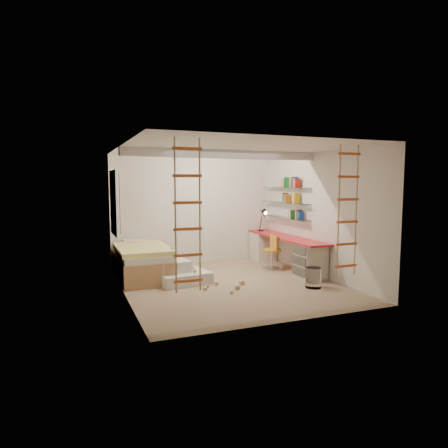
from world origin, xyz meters
name	(u,v)px	position (x,y,z in m)	size (l,w,h in m)	color
floor	(230,284)	(0.00, 0.00, 0.00)	(4.50, 4.50, 0.00)	tan
ceiling_beam	(224,154)	(0.00, 0.30, 2.52)	(4.00, 0.18, 0.16)	white
window_frame	(114,203)	(-1.97, 1.50, 1.55)	(0.06, 1.15, 1.35)	white
window_blind	(116,203)	(-1.93, 1.50, 1.55)	(0.02, 1.00, 1.20)	#4C2D1E
rope_ladder_left	(188,216)	(-1.35, -1.75, 1.52)	(0.41, 0.04, 2.13)	#CF5323
rope_ladder_right	(348,211)	(1.35, -1.75, 1.52)	(0.41, 0.04, 2.13)	#C64E21
waste_bin	(313,278)	(1.37, -0.81, 0.19)	(0.30, 0.30, 0.38)	white
desk	(285,251)	(1.72, 0.86, 0.40)	(0.56, 2.80, 0.75)	red
shelves	(285,203)	(1.87, 1.13, 1.50)	(0.25, 1.80, 0.71)	white
bed	(142,261)	(-1.48, 1.23, 0.33)	(1.02, 2.00, 0.69)	#AD7F51
task_lamp	(264,216)	(1.67, 1.82, 1.14)	(0.14, 0.36, 0.57)	black
swivel_chair	(272,258)	(1.36, 0.79, 0.29)	(0.47, 0.47, 0.79)	gold
play_platform	(180,274)	(-0.87, 0.47, 0.17)	(1.10, 0.92, 0.44)	silver
toy_blocks	(200,274)	(-0.56, 0.10, 0.24)	(1.31, 1.26, 0.71)	#CCB284
books	(285,196)	(1.87, 1.13, 1.65)	(0.14, 0.70, 0.92)	#194CA5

